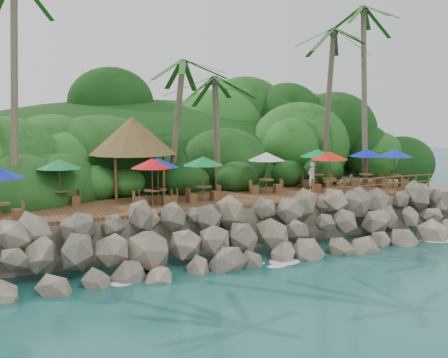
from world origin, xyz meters
name	(u,v)px	position (x,y,z in m)	size (l,w,h in m)	color
ground	(278,265)	(0.00, 0.00, 0.00)	(140.00, 140.00, 0.00)	#19514F
land_base	(167,195)	(0.00, 16.00, 1.05)	(32.00, 25.20, 2.10)	gray
jungle_hill	(139,194)	(0.00, 23.50, 0.00)	(44.80, 28.00, 15.40)	#143811
seawall	(258,233)	(0.00, 2.00, 1.15)	(29.00, 4.00, 2.30)	gray
terrace	(224,200)	(0.00, 6.00, 2.20)	(26.00, 5.00, 0.20)	brown
jungle_foliage	(171,211)	(0.00, 15.00, 0.00)	(44.00, 16.00, 12.00)	#143811
foam_line	(275,263)	(0.00, 0.30, 0.03)	(25.20, 0.80, 0.06)	white
palms	(191,25)	(-0.89, 8.67, 12.18)	(32.07, 7.24, 13.37)	brown
palapa	(133,135)	(-4.24, 9.53, 5.79)	(5.17, 5.17, 4.60)	brown
dining_clusters	(239,162)	(0.90, 5.94, 4.35)	(25.84, 5.31, 2.47)	brown
railing	(381,183)	(9.27, 3.65, 2.91)	(8.30, 0.10, 1.00)	brown
waiter	(312,177)	(6.03, 6.14, 3.20)	(0.66, 0.43, 1.80)	white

